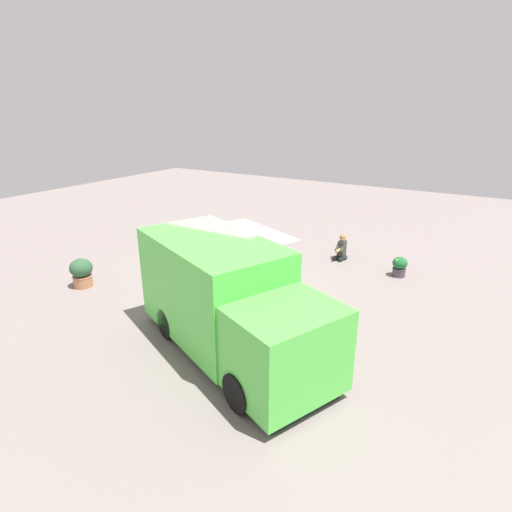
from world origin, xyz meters
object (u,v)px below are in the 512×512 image
(food_truck, at_px, (228,303))
(planter_flowering_near, at_px, (82,272))
(planter_flowering_far, at_px, (400,266))
(plaza_bench, at_px, (213,242))
(person_customer, at_px, (341,249))

(food_truck, xyz_separation_m, planter_flowering_near, (0.53, 5.83, -0.69))
(food_truck, height_order, planter_flowering_far, food_truck)
(planter_flowering_far, xyz_separation_m, plaza_bench, (-1.08, 6.73, 0.02))
(planter_flowering_near, bearing_deg, planter_flowering_far, -54.15)
(planter_flowering_far, bearing_deg, person_customer, 75.44)
(plaza_bench, bearing_deg, food_truck, -140.31)
(food_truck, height_order, person_customer, food_truck)
(plaza_bench, bearing_deg, planter_flowering_far, -80.87)
(person_customer, xyz_separation_m, plaza_bench, (-1.65, 4.55, -0.01))
(planter_flowering_near, relative_size, plaza_bench, 0.52)
(food_truck, distance_m, plaza_bench, 6.97)
(person_customer, height_order, planter_flowering_near, person_customer)
(person_customer, relative_size, planter_flowering_near, 1.03)
(planter_flowering_far, height_order, plaza_bench, planter_flowering_far)
(person_customer, height_order, plaza_bench, person_customer)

